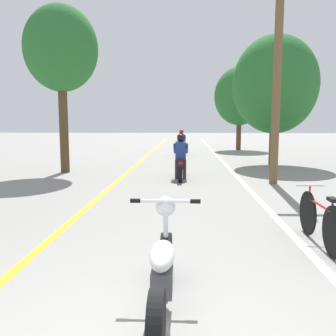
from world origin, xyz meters
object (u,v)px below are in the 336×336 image
at_px(motorcycle_rider_lead, 181,162).
at_px(motorcycle_rider_far, 181,146).
at_px(roadside_tree_right_near, 275,85).
at_px(motorcycle_foreground, 163,269).
at_px(bicycle_parked, 320,220).
at_px(roadside_tree_right_far, 240,96).
at_px(roadside_tree_left, 61,50).
at_px(utility_pole, 277,78).

height_order(motorcycle_rider_lead, motorcycle_rider_far, motorcycle_rider_lead).
height_order(roadside_tree_right_near, motorcycle_foreground, roadside_tree_right_near).
distance_m(motorcycle_rider_far, bicycle_parked, 14.66).
relative_size(roadside_tree_right_far, motorcycle_foreground, 2.77).
bearing_deg(roadside_tree_right_far, roadside_tree_right_near, -88.48).
bearing_deg(roadside_tree_right_far, motorcycle_rider_far, -131.19).
xyz_separation_m(roadside_tree_right_far, roadside_tree_left, (-7.99, -11.26, 0.84)).
height_order(roadside_tree_left, motorcycle_rider_far, roadside_tree_left).
distance_m(roadside_tree_left, motorcycle_foreground, 11.14).
distance_m(utility_pole, motorcycle_rider_far, 9.85).
distance_m(utility_pole, bicycle_parked, 6.09).
bearing_deg(roadside_tree_right_far, motorcycle_rider_lead, -106.46).
relative_size(roadside_tree_left, motorcycle_rider_far, 2.93).
bearing_deg(motorcycle_rider_lead, roadside_tree_left, 162.97).
bearing_deg(roadside_tree_right_near, motorcycle_rider_far, 134.07).
bearing_deg(roadside_tree_right_far, utility_pole, -93.94).
height_order(motorcycle_rider_far, bicycle_parked, motorcycle_rider_far).
bearing_deg(motorcycle_rider_far, roadside_tree_left, -121.24).
xyz_separation_m(roadside_tree_left, motorcycle_foreground, (4.21, -9.52, -3.96)).
height_order(motorcycle_foreground, motorcycle_rider_lead, motorcycle_rider_lead).
xyz_separation_m(roadside_tree_right_far, bicycle_parked, (-1.56, -18.81, -3.16)).
distance_m(utility_pole, motorcycle_foreground, 8.35).
relative_size(roadside_tree_right_near, motorcycle_rider_far, 2.72).
height_order(roadside_tree_right_near, motorcycle_rider_far, roadside_tree_right_near).
height_order(utility_pole, roadside_tree_right_far, utility_pole).
relative_size(utility_pole, motorcycle_foreground, 3.05).
distance_m(roadside_tree_right_near, motorcycle_foreground, 13.29).
height_order(roadside_tree_right_far, roadside_tree_left, roadside_tree_left).
height_order(utility_pole, bicycle_parked, utility_pole).
bearing_deg(motorcycle_rider_lead, utility_pole, -16.53).
bearing_deg(motorcycle_rider_far, bicycle_parked, -81.26).
distance_m(motorcycle_foreground, motorcycle_rider_far, 16.46).
relative_size(motorcycle_rider_lead, motorcycle_rider_far, 1.00).
distance_m(utility_pole, roadside_tree_right_far, 13.44).
bearing_deg(motorcycle_rider_lead, bicycle_parked, -70.93).
relative_size(motorcycle_foreground, motorcycle_rider_far, 0.97).
bearing_deg(bicycle_parked, motorcycle_rider_far, 98.74).
bearing_deg(motorcycle_rider_far, roadside_tree_right_far, 48.81).
relative_size(roadside_tree_left, bicycle_parked, 3.42).
distance_m(roadside_tree_left, motorcycle_rider_lead, 5.89).
xyz_separation_m(utility_pole, bicycle_parked, (-0.64, -5.41, -2.71)).
distance_m(roadside_tree_right_far, motorcycle_rider_lead, 13.45).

